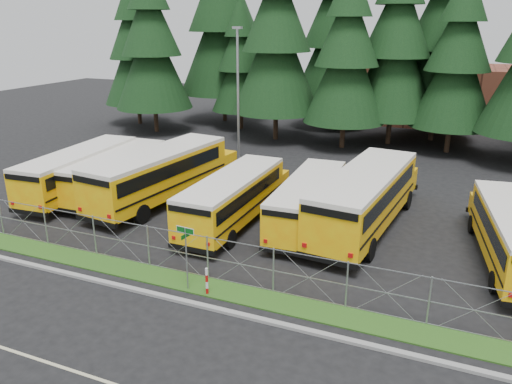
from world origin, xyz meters
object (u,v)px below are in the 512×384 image
at_px(bus_0, 84,172).
at_px(street_sign, 186,245).
at_px(bus_2, 164,176).
at_px(bus_4, 236,199).
at_px(striped_bollard, 207,282).
at_px(bus_5, 310,202).
at_px(bus_1, 118,173).
at_px(bus_east, 511,236).
at_px(light_standard, 238,90).
at_px(bus_6, 367,200).

bearing_deg(bus_0, street_sign, -37.22).
xyz_separation_m(bus_2, bus_4, (5.57, -1.55, -0.22)).
height_order(street_sign, striped_bollard, street_sign).
height_order(bus_4, bus_5, bus_4).
distance_m(bus_1, bus_east, 22.56).
distance_m(bus_4, street_sign, 7.48).
bearing_deg(bus_5, striped_bollard, -103.37).
height_order(bus_2, bus_4, bus_2).
bearing_deg(street_sign, bus_0, 146.56).
bearing_deg(bus_0, light_standard, 60.75).
distance_m(bus_2, striped_bollard, 11.85).
bearing_deg(bus_2, bus_6, 8.47).
xyz_separation_m(bus_1, bus_4, (9.01, -1.52, 0.03)).
bearing_deg(street_sign, bus_2, 127.39).
height_order(bus_0, bus_4, bus_0).
height_order(bus_6, light_standard, light_standard).
relative_size(bus_0, street_sign, 3.93).
height_order(bus_2, bus_5, bus_2).
distance_m(street_sign, striped_bollard, 1.70).
height_order(bus_2, light_standard, light_standard).
xyz_separation_m(street_sign, striped_bollard, (0.92, -0.04, -1.43)).
distance_m(bus_2, bus_4, 5.78).
relative_size(bus_1, bus_5, 1.02).
xyz_separation_m(bus_1, light_standard, (3.54, 10.74, 4.14)).
bearing_deg(bus_4, bus_1, 170.61).
bearing_deg(striped_bollard, bus_4, 106.25).
distance_m(bus_5, street_sign, 8.98).
bearing_deg(striped_bollard, bus_2, 130.82).
bearing_deg(bus_0, bus_6, 0.25).
distance_m(bus_0, bus_1, 2.12).
bearing_deg(striped_bollard, bus_0, 148.32).
distance_m(bus_5, bus_6, 3.00).
distance_m(bus_east, striped_bollard, 13.81).
relative_size(bus_1, bus_2, 0.85).
relative_size(bus_2, bus_5, 1.21).
distance_m(bus_4, light_standard, 14.04).
bearing_deg(bus_1, striped_bollard, -40.84).
bearing_deg(bus_4, bus_2, 164.67).
bearing_deg(bus_2, bus_0, -164.55).
height_order(bus_0, bus_6, bus_6).
distance_m(bus_east, light_standard, 22.77).
height_order(bus_4, light_standard, light_standard).
bearing_deg(bus_east, street_sign, -155.83).
relative_size(bus_0, bus_5, 1.09).
bearing_deg(street_sign, bus_1, 139.09).
bearing_deg(bus_2, bus_east, 3.15).
height_order(bus_1, street_sign, street_sign).
relative_size(bus_6, bus_east, 1.20).
height_order(bus_0, bus_1, bus_0).
height_order(bus_6, bus_east, bus_6).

